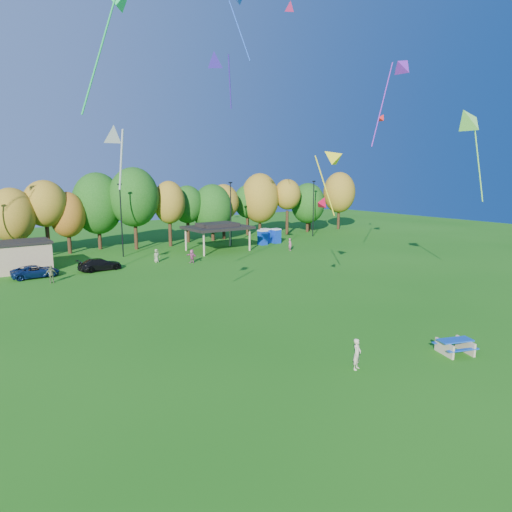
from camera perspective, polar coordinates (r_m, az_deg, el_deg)
ground at (r=25.30m, az=11.46°, el=-14.17°), size 160.00×160.00×0.00m
tree_line at (r=63.26m, az=-20.79°, el=5.65°), size 93.57×10.55×11.15m
lamp_posts at (r=58.96m, az=-16.49°, el=4.60°), size 64.50×0.25×9.09m
utility_building at (r=54.70m, az=-27.55°, el=-0.03°), size 6.30×4.30×3.25m
pavilion at (r=61.43m, az=-4.83°, el=3.64°), size 8.20×6.20×3.77m
porta_potties at (r=67.63m, az=1.52°, el=2.48°), size 3.75×2.19×2.18m
picnic_table at (r=29.47m, az=23.62°, el=-10.20°), size 2.43×2.23×0.86m
kite_flyer at (r=25.54m, az=12.50°, el=-11.88°), size 0.73×0.61×1.71m
car_c at (r=50.93m, az=-25.87°, el=-1.75°), size 4.50×2.08×1.25m
car_d at (r=51.93m, az=-18.94°, el=-1.00°), size 4.63×2.05×1.32m
far_person_1 at (r=54.79m, az=-12.33°, el=0.04°), size 0.85×0.63×1.59m
far_person_2 at (r=47.76m, az=-24.24°, el=-2.09°), size 1.01×0.44×1.71m
far_person_4 at (r=61.86m, az=4.27°, el=1.46°), size 0.46×0.65×1.67m
far_person_5 at (r=53.77m, az=-8.03°, el=-0.01°), size 0.96×1.55×1.60m
kite_1 at (r=59.87m, az=15.47°, el=16.38°), size 1.31×1.03×1.21m
kite_2 at (r=46.79m, az=17.97°, el=21.70°), size 5.02×1.98×8.52m
kite_4 at (r=38.47m, az=-5.14°, el=23.33°), size 2.36×2.66×4.60m
kite_5 at (r=24.27m, az=-17.47°, el=14.41°), size 1.07×2.15×3.44m
kite_6 at (r=39.57m, az=24.92°, el=15.32°), size 4.61×1.91×7.73m
kite_7 at (r=48.26m, az=4.24°, el=28.78°), size 1.54×1.68×1.37m
kite_12 at (r=33.81m, az=8.34°, el=6.76°), size 1.24×0.98×1.12m
kite_14 at (r=35.63m, az=9.30°, el=12.14°), size 2.25×3.24×5.53m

